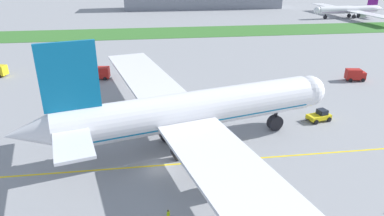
% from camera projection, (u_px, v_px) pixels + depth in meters
% --- Properties ---
extents(ground_plane, '(600.00, 600.00, 0.00)m').
position_uv_depth(ground_plane, '(159.00, 168.00, 48.39)').
color(ground_plane, gray).
rests_on(ground_plane, ground).
extents(apron_taxi_line, '(280.00, 0.36, 0.01)m').
position_uv_depth(apron_taxi_line, '(159.00, 165.00, 48.99)').
color(apron_taxi_line, yellow).
rests_on(apron_taxi_line, ground).
extents(grass_median_strip, '(320.00, 24.00, 0.10)m').
position_uv_depth(grass_median_strip, '(147.00, 33.00, 139.83)').
color(grass_median_strip, '#38722D').
rests_on(grass_median_strip, ground).
extents(airliner_foreground, '(49.19, 77.90, 17.98)m').
position_uv_depth(airliner_foreground, '(189.00, 111.00, 51.61)').
color(airliner_foreground, white).
rests_on(airliner_foreground, ground).
extents(pushback_tug, '(6.14, 3.39, 2.11)m').
position_uv_depth(pushback_tug, '(319.00, 116.00, 62.47)').
color(pushback_tug, yellow).
rests_on(pushback_tug, ground).
extents(ground_crew_wingwalker_port, '(0.37, 0.54, 1.62)m').
position_uv_depth(ground_crew_wingwalker_port, '(168.00, 215.00, 38.03)').
color(ground_crew_wingwalker_port, black).
rests_on(ground_crew_wingwalker_port, ground).
extents(service_truck_baggage_loader, '(4.83, 2.94, 2.90)m').
position_uv_depth(service_truck_baggage_loader, '(355.00, 75.00, 83.37)').
color(service_truck_baggage_loader, '#B21E19').
rests_on(service_truck_baggage_loader, ground).
extents(service_truck_fuel_bowser, '(5.12, 3.06, 3.06)m').
position_uv_depth(service_truck_fuel_bowser, '(100.00, 73.00, 84.43)').
color(service_truck_fuel_bowser, '#B21E19').
rests_on(service_truck_fuel_bowser, ground).
extents(parked_airliner_far_centre, '(39.81, 63.82, 12.36)m').
position_uv_depth(parked_airliner_far_centre, '(349.00, 10.00, 175.96)').
color(parked_airliner_far_centre, white).
rests_on(parked_airliner_far_centre, ground).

